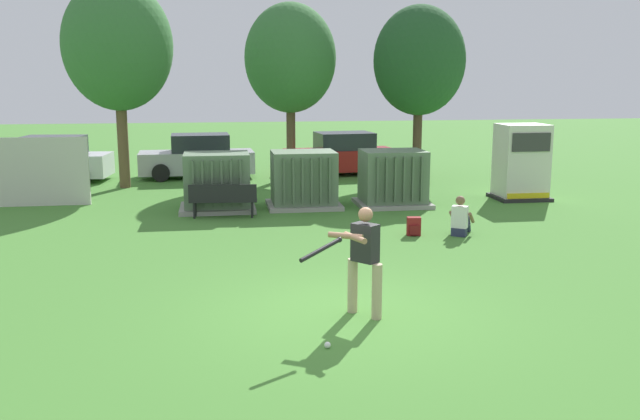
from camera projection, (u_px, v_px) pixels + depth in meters
ground_plane at (347, 313)px, 11.00m from camera, size 96.00×96.00×0.00m
fence_panel at (3, 173)px, 19.81m from camera, size 4.80×0.12×2.00m
transformer_west at (217, 183)px, 19.33m from camera, size 2.10×1.70×1.62m
transformer_mid_west at (304, 180)px, 19.80m from camera, size 2.10×1.70×1.62m
transformer_mid_east at (393, 179)px, 20.04m from camera, size 2.10×1.70×1.62m
generator_enclosure at (521, 162)px, 21.06m from camera, size 1.60×1.40×2.30m
park_bench at (223, 198)px, 18.31m from camera, size 1.83×0.56×0.92m
batter at (363, 256)px, 10.65m from camera, size 1.38×1.24×1.74m
sports_ball at (328, 345)px, 9.55m from camera, size 0.09×0.09×0.09m
seated_spectator at (461, 220)px, 16.33m from camera, size 0.68×0.78×0.96m
backpack at (414, 227)px, 16.32m from camera, size 0.34×0.30×0.44m
tree_left at (118, 46)px, 22.59m from camera, size 3.58×3.58×6.85m
tree_center_left at (290, 59)px, 24.99m from camera, size 3.33×3.33×6.36m
tree_center_right at (419, 61)px, 24.35m from camera, size 3.25×3.25×6.21m
parked_car_leftmost at (51, 160)px, 24.78m from camera, size 4.35×2.24×1.62m
parked_car_left_of_center at (198, 157)px, 25.70m from camera, size 4.27×2.05×1.62m
parked_car_right_of_center at (341, 155)px, 26.48m from camera, size 4.35×2.25×1.62m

